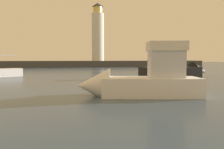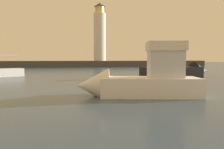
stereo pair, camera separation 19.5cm
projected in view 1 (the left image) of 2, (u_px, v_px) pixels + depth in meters
name	position (u px, v px, depth m)	size (l,w,h in m)	color
ground_plane	(93.00, 75.00, 30.35)	(220.00, 220.00, 0.00)	#384C60
breakwater	(76.00, 64.00, 58.20)	(75.13, 5.31, 1.68)	#423F3D
lighthouse	(98.00, 34.00, 59.06)	(3.33, 3.33, 15.84)	silver
motorboat_0	(178.00, 70.00, 25.55)	(9.12, 3.19, 3.40)	black
motorboat_2	(137.00, 80.00, 12.81)	(7.59, 3.92, 3.66)	white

